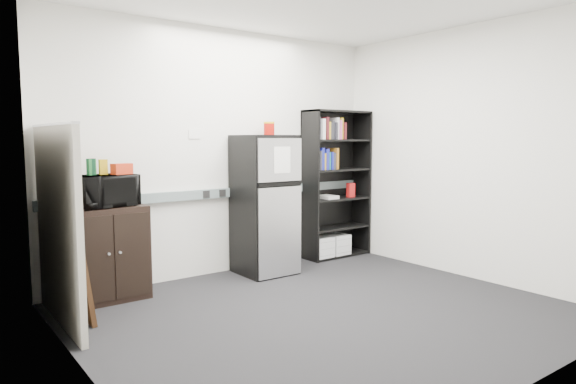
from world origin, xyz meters
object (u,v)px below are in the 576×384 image
object	(u,v)px
bookshelf	(335,181)
cubicle_partition	(58,225)
cabinet	(106,253)
refrigerator	(265,205)
microwave	(105,191)

from	to	relation	value
bookshelf	cubicle_partition	size ratio (longest dim) A/B	1.14
bookshelf	cabinet	size ratio (longest dim) A/B	2.11
cabinet	refrigerator	bearing A→B (deg)	-2.65
cubicle_partition	refrigerator	distance (m)	2.25
cubicle_partition	refrigerator	bearing A→B (deg)	8.70
bookshelf	cubicle_partition	bearing A→B (deg)	-171.87
bookshelf	cubicle_partition	xyz separation A→B (m)	(-3.41, -0.49, -0.16)
bookshelf	cabinet	distance (m)	2.96
cubicle_partition	bookshelf	bearing A→B (deg)	8.13
cubicle_partition	microwave	bearing A→B (deg)	38.93
cabinet	refrigerator	distance (m)	1.76
cubicle_partition	cabinet	distance (m)	0.75
refrigerator	microwave	bearing A→B (deg)	178.50
bookshelf	refrigerator	bearing A→B (deg)	-172.95
bookshelf	refrigerator	distance (m)	1.20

